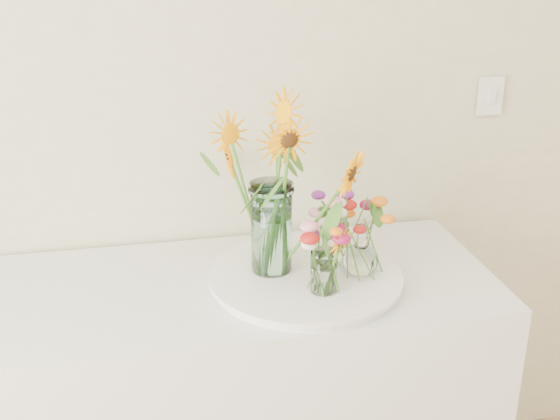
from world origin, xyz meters
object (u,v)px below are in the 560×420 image
object	(u,v)px
small_vase_a	(324,272)
small_vase_b	(361,250)
counter	(240,419)
mason_jar	(271,228)
tray	(305,279)
small_vase_c	(336,242)

from	to	relation	value
small_vase_a	small_vase_b	distance (m)	0.15
counter	mason_jar	xyz separation A→B (m)	(0.10, -0.00, 0.60)
small_vase_a	small_vase_b	size ratio (longest dim) A/B	0.84
counter	tray	world-z (taller)	tray
mason_jar	small_vase_b	bearing A→B (deg)	-14.96
counter	mason_jar	bearing A→B (deg)	-0.77
mason_jar	small_vase_b	xyz separation A→B (m)	(0.23, -0.06, -0.06)
counter	small_vase_b	world-z (taller)	small_vase_b
tray	small_vase_c	bearing A→B (deg)	34.38
counter	tray	xyz separation A→B (m)	(0.18, -0.05, 0.46)
tray	small_vase_a	distance (m)	0.12
counter	tray	distance (m)	0.50
tray	small_vase_a	size ratio (longest dim) A/B	4.27
counter	mason_jar	distance (m)	0.61
small_vase_c	small_vase_a	bearing A→B (deg)	-115.23
mason_jar	small_vase_c	distance (m)	0.20
tray	small_vase_a	xyz separation A→B (m)	(0.02, -0.10, 0.07)
small_vase_c	counter	bearing A→B (deg)	-174.87
mason_jar	small_vase_a	bearing A→B (deg)	-53.75
small_vase_a	small_vase_b	bearing A→B (deg)	33.92
small_vase_c	mason_jar	bearing A→B (deg)	-171.81
small_vase_a	tray	bearing A→B (deg)	102.69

